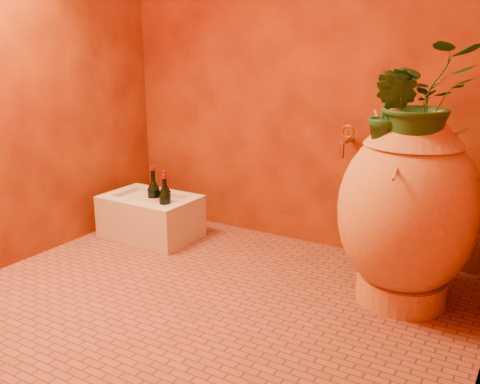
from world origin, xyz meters
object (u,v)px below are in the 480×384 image
Objects in this scene: wine_bottle_a at (154,199)px; wall_tap at (346,140)px; wine_bottle_c at (165,201)px; amphora at (407,210)px; wine_bottle_b at (165,206)px; stone_basin at (151,218)px.

wall_tap reaches higher than wine_bottle_a.
wine_bottle_a is 0.08m from wine_bottle_c.
wine_bottle_a is 1.09× the size of wine_bottle_c.
wine_bottle_b is (-1.48, -0.02, -0.21)m from amphora.
wall_tap is at bearing 138.70° from amphora.
amphora is 1.58× the size of stone_basin.
amphora is at bearing -1.86° from wine_bottle_c.
wall_tap is (-0.48, 0.42, 0.23)m from amphora.
wine_bottle_b is at bearing -156.25° from wall_tap.
wine_bottle_b is at bearing -179.09° from amphora.
stone_basin is 1.96× the size of wine_bottle_b.
wine_bottle_b is at bearing -52.56° from wine_bottle_c.
wine_bottle_a reaches higher than wine_bottle_c.
amphora is 0.68m from wall_tap.
wine_bottle_c is (-1.54, 0.05, -0.21)m from amphora.
wine_bottle_b is 0.09m from wine_bottle_c.
wine_bottle_a is at bearing 161.12° from wine_bottle_b.
wall_tap is (1.06, 0.37, 0.44)m from wine_bottle_c.
wine_bottle_a is (0.06, -0.03, 0.14)m from stone_basin.
wine_bottle_a is at bearing 179.32° from amphora.
wine_bottle_c is at bearing 127.44° from wine_bottle_b.
wine_bottle_c reaches higher than wine_bottle_b.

